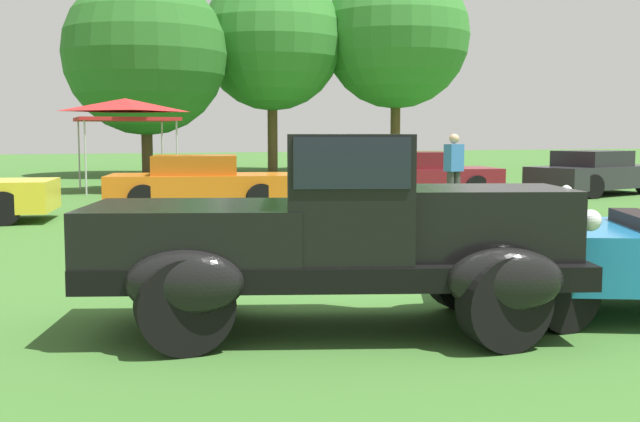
% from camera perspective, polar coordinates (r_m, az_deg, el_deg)
% --- Properties ---
extents(ground_plane, '(120.00, 120.00, 0.00)m').
position_cam_1_polar(ground_plane, '(7.68, 4.44, -7.18)').
color(ground_plane, '#386628').
extents(feature_pickup_truck, '(4.41, 2.79, 1.70)m').
position_cam_1_polar(feature_pickup_truck, '(6.75, 1.23, -1.50)').
color(feature_pickup_truck, black).
rests_on(feature_pickup_truck, ground_plane).
extents(show_car_orange, '(4.39, 2.65, 1.22)m').
position_cam_1_polar(show_car_orange, '(17.40, -8.64, 1.99)').
color(show_car_orange, orange).
rests_on(show_car_orange, ground_plane).
extents(show_car_burgundy, '(4.13, 2.33, 1.22)m').
position_cam_1_polar(show_car_burgundy, '(20.48, 7.38, 2.56)').
color(show_car_burgundy, maroon).
rests_on(show_car_burgundy, ground_plane).
extents(show_car_charcoal, '(4.38, 2.66, 1.22)m').
position_cam_1_polar(show_car_charcoal, '(22.89, 19.43, 2.61)').
color(show_car_charcoal, '#28282D').
rests_on(show_car_charcoal, ground_plane).
extents(spectator_near_truck, '(0.45, 0.34, 1.69)m').
position_cam_1_polar(spectator_near_truck, '(17.59, 9.71, 3.04)').
color(spectator_near_truck, '#383838').
rests_on(spectator_near_truck, ground_plane).
extents(canopy_tent_left_field, '(2.79, 2.79, 2.71)m').
position_cam_1_polar(canopy_tent_left_field, '(23.71, -13.99, 7.27)').
color(canopy_tent_left_field, '#B7B7BC').
rests_on(canopy_tent_left_field, ground_plane).
extents(treeline_far_left, '(6.42, 6.42, 8.02)m').
position_cam_1_polar(treeline_far_left, '(32.17, -12.62, 11.11)').
color(treeline_far_left, '#47331E').
rests_on(treeline_far_left, ground_plane).
extents(treeline_mid_left, '(6.17, 6.17, 8.84)m').
position_cam_1_polar(treeline_mid_left, '(35.07, -3.52, 12.32)').
color(treeline_mid_left, brown).
rests_on(treeline_mid_left, ground_plane).
extents(treeline_center, '(6.54, 6.54, 9.33)m').
position_cam_1_polar(treeline_center, '(36.04, 5.57, 12.61)').
color(treeline_center, brown).
rests_on(treeline_center, ground_plane).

